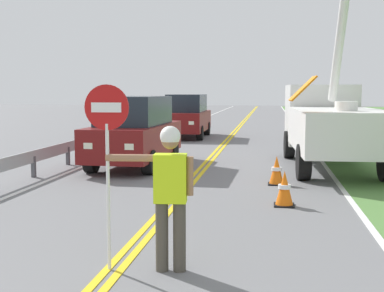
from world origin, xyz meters
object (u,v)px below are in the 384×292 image
(flagger_worker, at_px, (170,189))
(stop_sign_paddle, at_px, (107,135))
(oncoming_suv_nearest, at_px, (135,131))
(traffic_cone_mid, at_px, (277,171))
(utility_bucket_truck, at_px, (330,119))
(oncoming_suv_second, at_px, (187,116))
(traffic_cone_lead, at_px, (284,189))

(flagger_worker, xyz_separation_m, stop_sign_paddle, (-0.77, -0.07, 0.66))
(flagger_worker, xyz_separation_m, oncoming_suv_nearest, (-2.77, 8.58, 0.01))
(flagger_worker, bearing_deg, traffic_cone_mid, 77.30)
(stop_sign_paddle, bearing_deg, utility_bucket_truck, 68.59)
(stop_sign_paddle, bearing_deg, oncoming_suv_second, 96.30)
(stop_sign_paddle, relative_size, traffic_cone_lead, 3.33)
(utility_bucket_truck, height_order, traffic_cone_lead, utility_bucket_truck)
(stop_sign_paddle, bearing_deg, oncoming_suv_nearest, 103.06)
(utility_bucket_truck, xyz_separation_m, traffic_cone_lead, (-1.47, -5.60, -1.10))
(traffic_cone_mid, bearing_deg, traffic_cone_lead, -86.89)
(flagger_worker, relative_size, oncoming_suv_second, 0.40)
(flagger_worker, xyz_separation_m, utility_bucket_truck, (2.99, 9.49, 0.39))
(oncoming_suv_second, bearing_deg, traffic_cone_mid, -70.97)
(stop_sign_paddle, distance_m, traffic_cone_mid, 6.76)
(oncoming_suv_nearest, bearing_deg, utility_bucket_truck, 9.06)
(oncoming_suv_second, bearing_deg, flagger_worker, -81.32)
(flagger_worker, height_order, oncoming_suv_second, oncoming_suv_second)
(flagger_worker, bearing_deg, utility_bucket_truck, 72.54)
(oncoming_suv_nearest, relative_size, traffic_cone_mid, 6.66)
(oncoming_suv_second, height_order, traffic_cone_lead, oncoming_suv_second)
(stop_sign_paddle, xyz_separation_m, oncoming_suv_nearest, (-2.01, 8.65, -0.65))
(stop_sign_paddle, distance_m, oncoming_suv_second, 18.54)
(flagger_worker, relative_size, utility_bucket_truck, 0.26)
(oncoming_suv_nearest, xyz_separation_m, traffic_cone_mid, (4.17, -2.39, -0.72))
(utility_bucket_truck, bearing_deg, traffic_cone_lead, -104.70)
(utility_bucket_truck, bearing_deg, traffic_cone_mid, -115.71)
(oncoming_suv_second, bearing_deg, stop_sign_paddle, -83.70)
(utility_bucket_truck, xyz_separation_m, traffic_cone_mid, (-1.59, -3.31, -1.10))
(utility_bucket_truck, distance_m, oncoming_suv_second, 10.58)
(flagger_worker, relative_size, oncoming_suv_nearest, 0.39)
(oncoming_suv_nearest, bearing_deg, traffic_cone_lead, -47.47)
(stop_sign_paddle, xyz_separation_m, utility_bucket_truck, (3.75, 9.57, -0.28))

